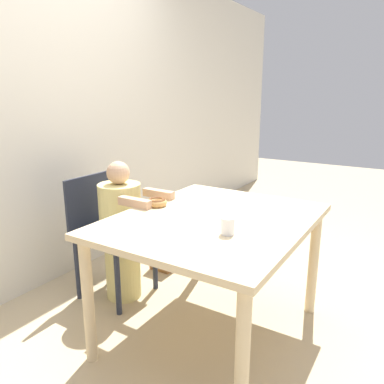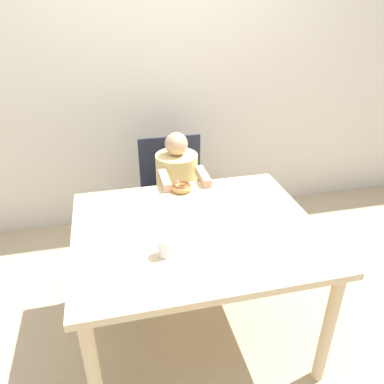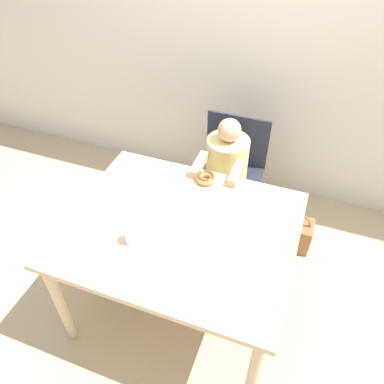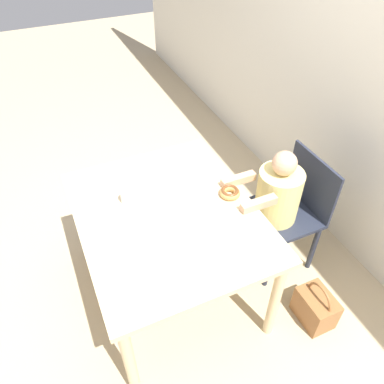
# 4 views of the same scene
# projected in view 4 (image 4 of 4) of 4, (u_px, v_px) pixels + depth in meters

# --- Properties ---
(ground_plane) EXTENTS (12.00, 12.00, 0.00)m
(ground_plane) POSITION_uv_depth(u_px,v_px,m) (172.00, 287.00, 2.60)
(ground_plane) COLOR tan
(wall_back) EXTENTS (8.00, 0.05, 2.50)m
(wall_back) POSITION_uv_depth(u_px,v_px,m) (382.00, 82.00, 2.19)
(wall_back) COLOR silver
(wall_back) RESTS_ON ground_plane
(dining_table) EXTENTS (1.20, 0.98, 0.72)m
(dining_table) POSITION_uv_depth(u_px,v_px,m) (168.00, 224.00, 2.17)
(dining_table) COLOR beige
(dining_table) RESTS_ON ground_plane
(chair) EXTENTS (0.45, 0.43, 0.84)m
(chair) POSITION_uv_depth(u_px,v_px,m) (289.00, 210.00, 2.52)
(chair) COLOR #232838
(chair) RESTS_ON ground_plane
(child_figure) EXTENTS (0.29, 0.49, 0.96)m
(child_figure) POSITION_uv_depth(u_px,v_px,m) (274.00, 213.00, 2.48)
(child_figure) COLOR #E0D17F
(child_figure) RESTS_ON ground_plane
(donut) EXTENTS (0.12, 0.12, 0.05)m
(donut) POSITION_uv_depth(u_px,v_px,m) (230.00, 192.00, 2.22)
(donut) COLOR tan
(donut) RESTS_ON dining_table
(napkin) EXTENTS (0.31, 0.31, 0.00)m
(napkin) POSITION_uv_depth(u_px,v_px,m) (193.00, 217.00, 2.09)
(napkin) COLOR white
(napkin) RESTS_ON dining_table
(handbag) EXTENTS (0.25, 0.18, 0.32)m
(handbag) POSITION_uv_depth(u_px,v_px,m) (315.00, 307.00, 2.35)
(handbag) COLOR brown
(handbag) RESTS_ON ground_plane
(cup) EXTENTS (0.07, 0.07, 0.08)m
(cup) POSITION_uv_depth(u_px,v_px,m) (127.00, 197.00, 2.16)
(cup) COLOR white
(cup) RESTS_ON dining_table
(plate) EXTENTS (0.18, 0.18, 0.01)m
(plate) POSITION_uv_depth(u_px,v_px,m) (198.00, 228.00, 2.03)
(plate) COLOR white
(plate) RESTS_ON dining_table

